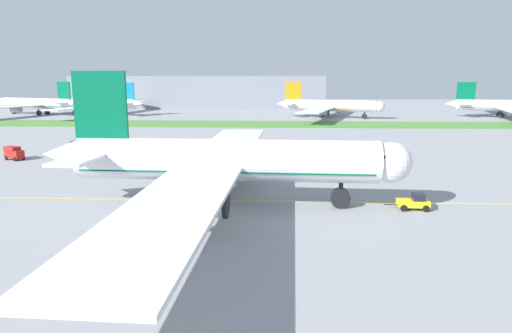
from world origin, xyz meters
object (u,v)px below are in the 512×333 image
at_px(ground_crew_wingwalker_port, 142,294).
at_px(parked_airliner_far_left, 38,104).
at_px(pushback_tug, 414,202).
at_px(service_truck_baggage_loader, 14,153).
at_px(parked_airliner_far_centre, 101,104).
at_px(airliner_foreground, 221,161).
at_px(service_truck_catering_van, 82,145).
at_px(ground_crew_marshaller_front, 109,268).
at_px(service_truck_fuel_bowser, 341,153).
at_px(parked_airliner_far_outer, 508,106).
at_px(parked_airliner_far_right, 328,106).

height_order(ground_crew_wingwalker_port, parked_airliner_far_left, parked_airliner_far_left).
xyz_separation_m(pushback_tug, service_truck_baggage_loader, (-75.46, 33.58, 0.52)).
relative_size(pushback_tug, parked_airliner_far_centre, 0.09).
bearing_deg(airliner_foreground, service_truck_catering_van, 131.43).
bearing_deg(pushback_tug, airliner_foreground, 177.83).
distance_m(ground_crew_marshaller_front, service_truck_fuel_bowser, 66.92).
bearing_deg(parked_airliner_far_left, parked_airliner_far_outer, -1.64).
bearing_deg(parked_airliner_far_centre, ground_crew_wingwalker_port, -67.80).
bearing_deg(ground_crew_marshaller_front, ground_crew_wingwalker_port, -45.97).
distance_m(ground_crew_marshaller_front, parked_airliner_far_left, 195.23).
bearing_deg(service_truck_catering_van, ground_crew_wingwalker_port, -63.43).
distance_m(airliner_foreground, service_truck_fuel_bowser, 42.63).
relative_size(airliner_foreground, service_truck_catering_van, 15.58).
xyz_separation_m(service_truck_baggage_loader, parked_airliner_far_outer, (156.62, 107.04, 3.66)).
xyz_separation_m(pushback_tug, parked_airliner_far_outer, (81.15, 140.62, 4.18)).
bearing_deg(parked_airliner_far_right, pushback_tug, -91.48).
xyz_separation_m(service_truck_catering_van, parked_airliner_far_outer, (146.96, 94.87, 3.64)).
height_order(ground_crew_wingwalker_port, ground_crew_marshaller_front, ground_crew_marshaller_front).
height_order(pushback_tug, ground_crew_marshaller_front, pushback_tug).
bearing_deg(airliner_foreground, pushback_tug, -2.17).
height_order(ground_crew_wingwalker_port, parked_airliner_far_outer, parked_airliner_far_outer).
distance_m(ground_crew_wingwalker_port, parked_airliner_far_centre, 187.59).
bearing_deg(service_truck_catering_van, ground_crew_marshaller_front, -64.81).
distance_m(service_truck_baggage_loader, parked_airliner_far_right, 130.63).
bearing_deg(parked_airliner_far_outer, service_truck_fuel_bowser, -129.76).
bearing_deg(ground_crew_marshaller_front, service_truck_baggage_loader, 126.58).
height_order(service_truck_fuel_bowser, service_truck_catering_van, service_truck_catering_van).
relative_size(pushback_tug, service_truck_baggage_loader, 1.25).
xyz_separation_m(ground_crew_wingwalker_port, parked_airliner_far_left, (-100.74, 174.04, 4.27)).
bearing_deg(service_truck_fuel_bowser, airliner_foreground, -120.67).
bearing_deg(pushback_tug, ground_crew_marshaller_front, -145.51).
bearing_deg(parked_airliner_far_outer, service_truck_catering_van, -147.16).
bearing_deg(parked_airliner_far_outer, ground_crew_marshaller_front, -125.01).
distance_m(airliner_foreground, parked_airliner_far_right, 139.78).
bearing_deg(parked_airliner_far_left, parked_airliner_far_right, -3.90).
distance_m(pushback_tug, ground_crew_marshaller_front, 40.61).
bearing_deg(pushback_tug, service_truck_baggage_loader, 156.01).
relative_size(ground_crew_wingwalker_port, ground_crew_marshaller_front, 0.91).
relative_size(ground_crew_wingwalker_port, parked_airliner_far_centre, 0.02).
xyz_separation_m(ground_crew_marshaller_front, service_truck_catering_van, (-32.33, 68.75, 0.50)).
relative_size(service_truck_fuel_bowser, service_truck_catering_van, 1.03).
distance_m(airliner_foreground, service_truck_catering_van, 59.88).
distance_m(ground_crew_wingwalker_port, parked_airliner_far_right, 168.21).
xyz_separation_m(airliner_foreground, parked_airliner_far_right, (29.85, 136.55, -1.11)).
height_order(airliner_foreground, pushback_tug, airliner_foreground).
height_order(pushback_tug, parked_airliner_far_outer, parked_airliner_far_outer).
distance_m(ground_crew_wingwalker_port, parked_airliner_far_outer, 201.07).
bearing_deg(pushback_tug, parked_airliner_far_left, 131.55).
bearing_deg(ground_crew_marshaller_front, airliner_foreground, 73.38).
bearing_deg(airliner_foreground, service_truck_fuel_bowser, 59.33).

